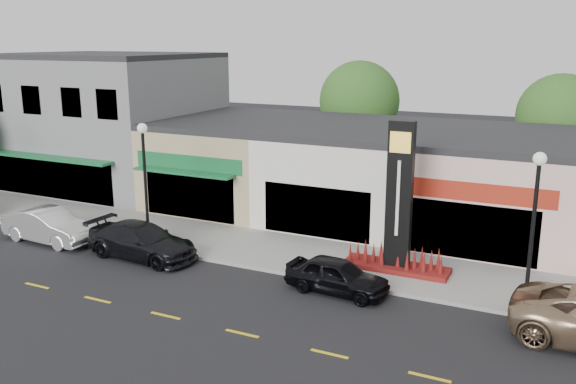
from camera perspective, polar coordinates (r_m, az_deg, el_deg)
name	(u,v)px	position (r m, az deg, el deg)	size (l,w,h in m)	color
ground	(283,299)	(22.43, -0.44, -9.94)	(120.00, 120.00, 0.00)	black
sidewalk	(328,259)	(26.09, 3.77, -6.25)	(52.00, 4.30, 0.15)	gray
curb	(307,277)	(24.16, 1.76, -7.94)	(52.00, 0.20, 0.15)	gray
building_grey_2story	(108,120)	(40.57, -16.51, 6.47)	(12.00, 10.95, 8.30)	slate
shop_beige	(238,160)	(35.26, -4.71, 3.05)	(7.00, 10.85, 4.80)	tan
shop_cream	(353,170)	(32.37, 6.08, 2.02)	(7.00, 10.01, 4.80)	beige
shop_pink_w	(491,184)	(30.83, 18.42, 0.75)	(7.00, 10.01, 4.80)	beige
tree_rear_west	(359,101)	(40.26, 6.68, 8.44)	(5.20, 5.20, 7.83)	#382619
tree_rear_mid	(560,116)	(38.15, 24.07, 6.50)	(4.80, 4.80, 7.29)	#382619
lamp_west_near	(145,172)	(27.53, -13.26, 1.86)	(0.44, 0.44, 5.47)	black
lamp_east_near	(534,216)	(21.68, 22.03, -2.10)	(0.44, 0.44, 5.47)	black
pylon_sign	(398,219)	(24.37, 10.28, -2.49)	(4.20, 1.30, 6.00)	#5D1010
car_white_van	(49,226)	(30.23, -21.45, -2.97)	(4.68, 1.63, 1.54)	silver
car_dark_sedan	(142,241)	(26.90, -13.51, -4.48)	(5.14, 2.09, 1.49)	black
car_black_sedan	(337,276)	(22.75, 4.61, -7.81)	(3.91, 1.57, 1.33)	black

